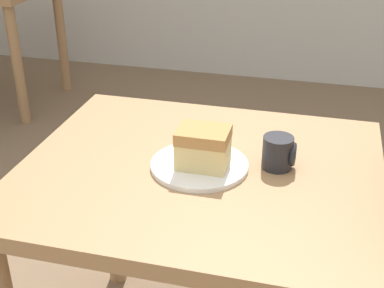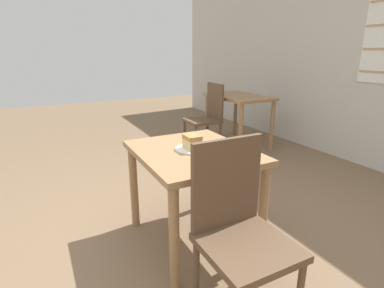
{
  "view_description": "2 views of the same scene",
  "coord_description": "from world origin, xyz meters",
  "views": [
    {
      "loc": [
        0.18,
        -0.64,
        1.35
      ],
      "look_at": [
        -0.1,
        0.43,
        0.77
      ],
      "focal_mm": 50.0,
      "sensor_mm": 36.0,
      "label": 1
    },
    {
      "loc": [
        1.63,
        -0.45,
        1.34
      ],
      "look_at": [
        -0.09,
        0.44,
        0.74
      ],
      "focal_mm": 28.0,
      "sensor_mm": 36.0,
      "label": 2
    }
  ],
  "objects": [
    {
      "name": "plate",
      "position": [
        -0.08,
        0.44,
        0.71
      ],
      "size": [
        0.24,
        0.24,
        0.01
      ],
      "color": "white",
      "rests_on": "dining_table_near"
    },
    {
      "name": "dining_table_near",
      "position": [
        -0.08,
        0.45,
        0.59
      ],
      "size": [
        0.86,
        0.74,
        0.7
      ],
      "color": "#9E754C",
      "rests_on": "ground_plane"
    },
    {
      "name": "coffee_mug",
      "position": [
        0.1,
        0.49,
        0.74
      ],
      "size": [
        0.08,
        0.07,
        0.08
      ],
      "color": "#232328",
      "rests_on": "dining_table_near"
    },
    {
      "name": "cake_slice",
      "position": [
        -0.07,
        0.44,
        0.76
      ],
      "size": [
        0.12,
        0.09,
        0.09
      ],
      "color": "#E0C67F",
      "rests_on": "plate"
    }
  ]
}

